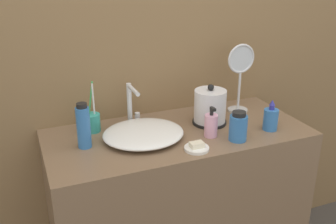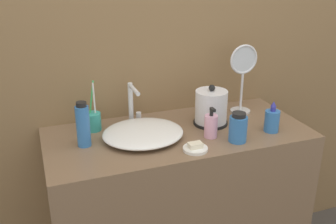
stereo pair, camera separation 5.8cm
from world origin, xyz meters
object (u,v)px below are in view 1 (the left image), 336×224
(faucet, at_px, (132,102))
(vanity_mirror, at_px, (240,73))
(lotion_bottle, at_px, (211,125))
(hand_cream_bottle, at_px, (238,127))
(mouthwash_bottle, at_px, (271,119))
(shampoo_bottle, at_px, (83,126))
(electric_kettle, at_px, (210,108))
(toothbrush_cup, at_px, (92,122))

(faucet, distance_m, vanity_mirror, 0.53)
(lotion_bottle, xyz_separation_m, hand_cream_bottle, (0.09, -0.07, 0.01))
(mouthwash_bottle, bearing_deg, lotion_bottle, 172.19)
(lotion_bottle, height_order, shampoo_bottle, shampoo_bottle)
(faucet, bearing_deg, electric_kettle, -21.85)
(lotion_bottle, bearing_deg, vanity_mirror, 38.53)
(shampoo_bottle, xyz_separation_m, mouthwash_bottle, (0.78, -0.14, -0.04))
(shampoo_bottle, height_order, vanity_mirror, vanity_mirror)
(electric_kettle, height_order, lotion_bottle, electric_kettle)
(faucet, xyz_separation_m, lotion_bottle, (0.26, -0.25, -0.05))
(toothbrush_cup, bearing_deg, vanity_mirror, -2.61)
(faucet, bearing_deg, vanity_mirror, -5.32)
(faucet, relative_size, electric_kettle, 1.00)
(faucet, xyz_separation_m, electric_kettle, (0.32, -0.13, -0.03))
(toothbrush_cup, distance_m, lotion_bottle, 0.51)
(mouthwash_bottle, bearing_deg, vanity_mirror, 93.31)
(faucet, distance_m, lotion_bottle, 0.37)
(mouthwash_bottle, height_order, vanity_mirror, vanity_mirror)
(electric_kettle, bearing_deg, mouthwash_bottle, -37.18)
(shampoo_bottle, bearing_deg, lotion_bottle, -11.08)
(mouthwash_bottle, relative_size, vanity_mirror, 0.42)
(lotion_bottle, distance_m, shampoo_bottle, 0.52)
(toothbrush_cup, bearing_deg, lotion_bottle, -27.85)
(toothbrush_cup, bearing_deg, electric_kettle, -12.59)
(mouthwash_bottle, distance_m, hand_cream_bottle, 0.19)
(vanity_mirror, bearing_deg, faucet, 174.68)
(mouthwash_bottle, bearing_deg, shampoo_bottle, 170.05)
(faucet, relative_size, vanity_mirror, 0.56)
(mouthwash_bottle, bearing_deg, electric_kettle, 142.82)
(electric_kettle, height_order, hand_cream_bottle, electric_kettle)
(faucet, distance_m, electric_kettle, 0.35)
(shampoo_bottle, relative_size, vanity_mirror, 0.56)
(electric_kettle, xyz_separation_m, lotion_bottle, (-0.06, -0.12, -0.02))
(lotion_bottle, bearing_deg, faucet, 136.22)
(electric_kettle, relative_size, lotion_bottle, 1.40)
(shampoo_bottle, relative_size, hand_cream_bottle, 1.48)
(vanity_mirror, bearing_deg, electric_kettle, -157.72)
(toothbrush_cup, distance_m, hand_cream_bottle, 0.62)
(mouthwash_bottle, distance_m, vanity_mirror, 0.28)
(toothbrush_cup, xyz_separation_m, shampoo_bottle, (-0.06, -0.14, 0.05))
(toothbrush_cup, height_order, vanity_mirror, vanity_mirror)
(lotion_bottle, relative_size, shampoo_bottle, 0.71)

